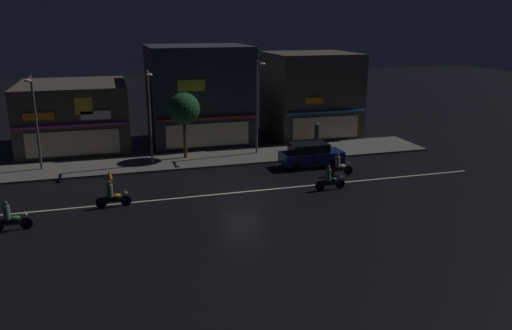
{
  "coord_description": "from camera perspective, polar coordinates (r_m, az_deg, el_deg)",
  "views": [
    {
      "loc": [
        -7.22,
        -27.52,
        9.82
      ],
      "look_at": [
        1.23,
        1.25,
        1.23
      ],
      "focal_mm": 35.57,
      "sensor_mm": 36.0,
      "label": 1
    }
  ],
  "objects": [
    {
      "name": "motorcycle_following",
      "position": [
        28.63,
        -15.87,
        -3.37
      ],
      "size": [
        1.9,
        0.6,
        1.52
      ],
      "rotation": [
        0.0,
        0.0,
        3.09
      ],
      "color": "black",
      "rests_on": "ground"
    },
    {
      "name": "sidewalk_far",
      "position": [
        37.4,
        -4.67,
        0.82
      ],
      "size": [
        32.85,
        4.67,
        0.14
      ],
      "primitive_type": "cube",
      "color": "#5B5954",
      "rests_on": "ground"
    },
    {
      "name": "storefront_left_block",
      "position": [
        42.36,
        -6.46,
        7.9
      ],
      "size": [
        8.07,
        7.38,
        7.88
      ],
      "color": "#2D333D",
      "rests_on": "ground"
    },
    {
      "name": "streetlamp_mid",
      "position": [
        35.04,
        -11.87,
        6.11
      ],
      "size": [
        0.44,
        1.64,
        6.5
      ],
      "color": "#47494C",
      "rests_on": "sidewalk_far"
    },
    {
      "name": "motorcycle_opposite_lane",
      "position": [
        33.51,
        9.29,
        -0.14
      ],
      "size": [
        1.9,
        0.6,
        1.52
      ],
      "rotation": [
        0.0,
        0.0,
        -0.01
      ],
      "color": "black",
      "rests_on": "ground"
    },
    {
      "name": "streetlamp_west",
      "position": [
        36.15,
        -23.63,
        5.21
      ],
      "size": [
        0.44,
        1.64,
        6.27
      ],
      "color": "#47494C",
      "rests_on": "sidewalk_far"
    },
    {
      "name": "motorcycle_trailing_far",
      "position": [
        27.25,
        -25.95,
        -5.41
      ],
      "size": [
        1.9,
        0.6,
        1.52
      ],
      "rotation": [
        0.0,
        0.0,
        3.12
      ],
      "color": "black",
      "rests_on": "ground"
    },
    {
      "name": "streetlamp_east",
      "position": [
        37.36,
        0.17,
        7.39
      ],
      "size": [
        0.44,
        1.64,
        6.92
      ],
      "color": "#47494C",
      "rests_on": "sidewalk_far"
    },
    {
      "name": "motorcycle_lead",
      "position": [
        30.63,
        8.28,
        -1.64
      ],
      "size": [
        1.9,
        0.6,
        1.52
      ],
      "rotation": [
        0.0,
        0.0,
        3.26
      ],
      "color": "black",
      "rests_on": "ground"
    },
    {
      "name": "parked_car_near_kerb",
      "position": [
        35.25,
        6.18,
        1.18
      ],
      "size": [
        4.3,
        1.98,
        1.67
      ],
      "rotation": [
        0.0,
        0.0,
        3.14
      ],
      "color": "navy",
      "rests_on": "ground"
    },
    {
      "name": "storefront_center_block",
      "position": [
        45.05,
        6.12,
        7.92
      ],
      "size": [
        7.23,
        7.19,
        7.14
      ],
      "color": "#4C443A",
      "rests_on": "ground"
    },
    {
      "name": "pedestrian_on_sidewalk",
      "position": [
        40.45,
        6.85,
        3.34
      ],
      "size": [
        0.38,
        0.38,
        1.96
      ],
      "rotation": [
        0.0,
        0.0,
        5.4
      ],
      "color": "#232328",
      "rests_on": "sidewalk_far"
    },
    {
      "name": "storefront_right_block",
      "position": [
        42.77,
        -19.74,
        5.27
      ],
      "size": [
        8.08,
        8.89,
        5.13
      ],
      "color": "#4C443A",
      "rests_on": "ground"
    },
    {
      "name": "street_tree",
      "position": [
        36.7,
        -8.12,
        6.25
      ],
      "size": [
        2.3,
        2.3,
        4.75
      ],
      "color": "#473323",
      "rests_on": "sidewalk_far"
    },
    {
      "name": "traffic_cone",
      "position": [
        33.94,
        -16.16,
        -1.0
      ],
      "size": [
        0.36,
        0.36,
        0.55
      ],
      "primitive_type": "cone",
      "color": "orange",
      "rests_on": "ground"
    },
    {
      "name": "ground_plane",
      "position": [
        30.09,
        -1.58,
        -3.07
      ],
      "size": [
        140.0,
        140.0,
        0.0
      ],
      "primitive_type": "plane",
      "color": "black"
    },
    {
      "name": "lane_divider_stripe",
      "position": [
        30.09,
        -1.58,
        -3.06
      ],
      "size": [
        31.2,
        0.16,
        0.01
      ],
      "primitive_type": "cube",
      "color": "beige",
      "rests_on": "ground"
    }
  ]
}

